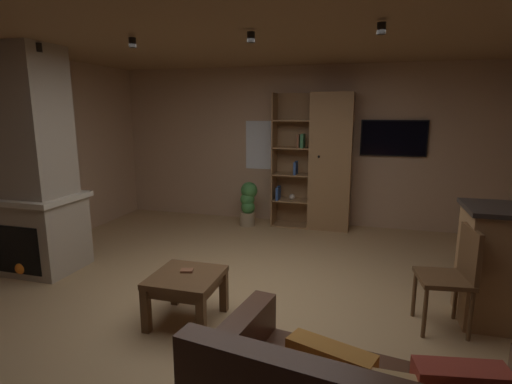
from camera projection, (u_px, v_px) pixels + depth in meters
name	position (u px, v px, depth m)	size (l,w,h in m)	color
floor	(245.00, 304.00, 3.96)	(6.28, 6.18, 0.02)	tan
wall_back	(300.00, 146.00, 6.64)	(6.40, 0.06, 2.58)	tan
ceiling	(243.00, 26.00, 3.43)	(6.28, 6.18, 0.02)	#8E6B47
window_pane_back	(264.00, 145.00, 6.77)	(0.64, 0.01, 0.81)	white
stone_fireplace	(35.00, 173.00, 4.59)	(0.91, 0.80, 2.58)	tan
bookshelf_cabinet	(325.00, 163.00, 6.31)	(1.24, 0.41, 2.15)	#997047
coffee_table	(186.00, 284.00, 3.56)	(0.59, 0.61, 0.45)	brown
table_book_0	(187.00, 270.00, 3.60)	(0.11, 0.08, 0.02)	brown
dining_chair	(454.00, 272.00, 3.40)	(0.47, 0.47, 0.92)	brown
potted_floor_plant	(248.00, 203.00, 6.56)	(0.29, 0.30, 0.73)	#9E896B
wall_mounted_tv	(394.00, 138.00, 6.16)	(0.99, 0.06, 0.56)	black
track_light_spot_0	(38.00, 48.00, 4.11)	(0.07, 0.07, 0.09)	black
track_light_spot_1	(132.00, 43.00, 3.81)	(0.07, 0.07, 0.09)	black
track_light_spot_2	(251.00, 37.00, 3.52)	(0.07, 0.07, 0.09)	black
track_light_spot_3	(381.00, 28.00, 3.15)	(0.07, 0.07, 0.09)	black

